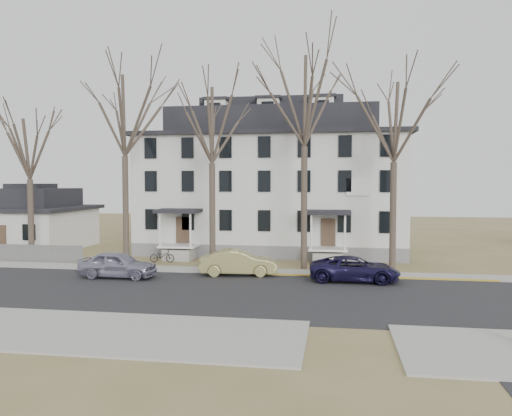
% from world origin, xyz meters
% --- Properties ---
extents(ground, '(120.00, 120.00, 0.00)m').
position_xyz_m(ground, '(0.00, 0.00, 0.00)').
color(ground, olive).
rests_on(ground, ground).
extents(main_road, '(120.00, 10.00, 0.04)m').
position_xyz_m(main_road, '(0.00, 2.00, 0.00)').
color(main_road, '#27272A').
rests_on(main_road, ground).
extents(far_sidewalk, '(120.00, 2.00, 0.08)m').
position_xyz_m(far_sidewalk, '(0.00, 8.00, 0.00)').
color(far_sidewalk, '#A09F97').
rests_on(far_sidewalk, ground).
extents(near_sidewalk_left, '(20.00, 5.00, 0.08)m').
position_xyz_m(near_sidewalk_left, '(-8.00, -5.00, 0.00)').
color(near_sidewalk_left, '#A09F97').
rests_on(near_sidewalk_left, ground).
extents(yellow_curb, '(14.00, 0.25, 0.06)m').
position_xyz_m(yellow_curb, '(5.00, 7.10, 0.00)').
color(yellow_curb, gold).
rests_on(yellow_curb, ground).
extents(boarding_house, '(20.80, 12.36, 12.05)m').
position_xyz_m(boarding_house, '(-2.00, 17.95, 5.38)').
color(boarding_house, slate).
rests_on(boarding_house, ground).
extents(small_house, '(8.70, 8.70, 5.00)m').
position_xyz_m(small_house, '(-22.00, 16.00, 2.25)').
color(small_house, silver).
rests_on(small_house, ground).
extents(tree_far_left, '(8.40, 8.40, 13.72)m').
position_xyz_m(tree_far_left, '(-11.00, 9.80, 10.34)').
color(tree_far_left, '#473B31').
rests_on(tree_far_left, ground).
extents(tree_mid_left, '(7.80, 7.80, 12.74)m').
position_xyz_m(tree_mid_left, '(-5.00, 9.80, 9.60)').
color(tree_mid_left, '#473B31').
rests_on(tree_mid_left, ground).
extents(tree_center, '(9.00, 9.00, 14.70)m').
position_xyz_m(tree_center, '(1.00, 9.80, 11.08)').
color(tree_center, '#473B31').
rests_on(tree_center, ground).
extents(tree_mid_right, '(7.80, 7.80, 12.74)m').
position_xyz_m(tree_mid_right, '(6.50, 9.80, 9.60)').
color(tree_mid_right, '#473B31').
rests_on(tree_mid_right, ground).
extents(tree_bungalow, '(6.60, 6.60, 10.78)m').
position_xyz_m(tree_bungalow, '(-18.00, 9.80, 8.12)').
color(tree_bungalow, '#473B31').
rests_on(tree_bungalow, ground).
extents(car_silver, '(4.49, 1.88, 1.52)m').
position_xyz_m(car_silver, '(-9.38, 4.92, 0.76)').
color(car_silver, '#9291A9').
rests_on(car_silver, ground).
extents(car_tan, '(4.72, 2.19, 1.50)m').
position_xyz_m(car_tan, '(-2.67, 6.78, 0.75)').
color(car_tan, '#968F53').
rests_on(car_tan, ground).
extents(car_navy, '(4.98, 2.35, 1.38)m').
position_xyz_m(car_navy, '(4.04, 6.02, 0.69)').
color(car_navy, '#161234').
rests_on(car_navy, ground).
extents(bicycle_left, '(1.74, 0.84, 0.88)m').
position_xyz_m(bicycle_left, '(-8.72, 10.48, 0.44)').
color(bicycle_left, black).
rests_on(bicycle_left, ground).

